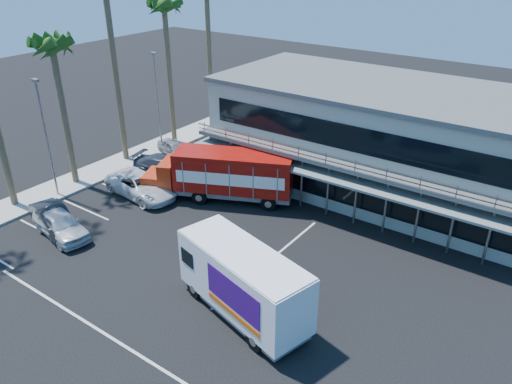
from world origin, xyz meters
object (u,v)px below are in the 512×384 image
Objects in this scene: red_truck at (224,174)px; parked_car_a at (60,224)px; white_van at (243,282)px; parked_car_b at (54,219)px.

red_truck is 10.55m from parked_car_a.
white_van is 13.95m from parked_car_b.
white_van is at bearing -73.41° from parked_car_b.
red_truck is 1.36× the size of white_van.
red_truck is at bearing 147.96° from white_van.
parked_car_b is (-13.90, -0.49, -1.09)m from white_van.
red_truck is 11.75m from white_van.
red_truck reaches higher than parked_car_a.
parked_car_a is 1.02× the size of parked_car_b.
parked_car_a is at bearing -162.03° from white_van.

